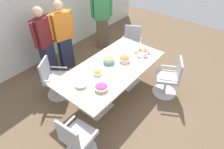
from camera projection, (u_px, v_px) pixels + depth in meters
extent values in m
cube|color=brown|center=(112.00, 93.00, 4.58)|extent=(10.00, 10.00, 0.01)
cube|color=silver|center=(37.00, 10.00, 4.87)|extent=(8.00, 0.10, 2.80)
cube|color=#CCB793|center=(112.00, 68.00, 4.12)|extent=(2.40, 1.20, 0.04)
cube|color=silver|center=(96.00, 106.00, 4.23)|extent=(0.56, 0.56, 0.02)
cylinder|color=silver|center=(95.00, 95.00, 4.01)|extent=(0.09, 0.09, 0.69)
cube|color=silver|center=(126.00, 81.00, 4.90)|extent=(0.56, 0.56, 0.02)
cylinder|color=silver|center=(127.00, 69.00, 4.68)|extent=(0.09, 0.09, 0.69)
cylinder|color=silver|center=(130.00, 58.00, 5.69)|extent=(0.73, 0.73, 0.02)
cylinder|color=silver|center=(131.00, 51.00, 5.56)|extent=(0.05, 0.05, 0.41)
cube|color=#ADB2BC|center=(131.00, 44.00, 5.41)|extent=(0.62, 0.62, 0.06)
cube|color=#ADB2BC|center=(133.00, 33.00, 5.42)|extent=(0.24, 0.40, 0.42)
cube|color=silver|center=(141.00, 41.00, 5.30)|extent=(0.34, 0.20, 0.02)
cube|color=silver|center=(123.00, 39.00, 5.37)|extent=(0.34, 0.20, 0.02)
cylinder|color=silver|center=(60.00, 93.00, 4.55)|extent=(0.75, 0.75, 0.02)
cylinder|color=silver|center=(58.00, 86.00, 4.41)|extent=(0.05, 0.05, 0.41)
cube|color=#ADB2BC|center=(56.00, 78.00, 4.27)|extent=(0.64, 0.64, 0.06)
cube|color=#ADB2BC|center=(45.00, 69.00, 4.13)|extent=(0.39, 0.28, 0.42)
cube|color=silver|center=(59.00, 67.00, 4.38)|extent=(0.23, 0.32, 0.02)
cube|color=silver|center=(52.00, 82.00, 4.00)|extent=(0.23, 0.32, 0.02)
cylinder|color=silver|center=(81.00, 143.00, 3.31)|extent=(0.05, 0.05, 0.41)
cube|color=#ADB2BC|center=(79.00, 135.00, 3.16)|extent=(0.50, 0.50, 0.06)
cube|color=#ADB2BC|center=(68.00, 136.00, 2.87)|extent=(0.08, 0.44, 0.42)
cube|color=silver|center=(67.00, 124.00, 3.19)|extent=(0.37, 0.06, 0.02)
cube|color=silver|center=(90.00, 138.00, 2.98)|extent=(0.37, 0.06, 0.02)
cylinder|color=silver|center=(164.00, 92.00, 4.58)|extent=(0.73, 0.73, 0.02)
cylinder|color=silver|center=(165.00, 85.00, 4.45)|extent=(0.05, 0.05, 0.41)
cube|color=#ADB2BC|center=(167.00, 77.00, 4.30)|extent=(0.62, 0.62, 0.06)
cube|color=#ADB2BC|center=(179.00, 69.00, 4.12)|extent=(0.40, 0.24, 0.42)
cube|color=silver|center=(169.00, 80.00, 4.04)|extent=(0.20, 0.34, 0.02)
cube|color=silver|center=(168.00, 66.00, 4.42)|extent=(0.20, 0.34, 0.02)
cube|color=#232842|center=(49.00, 60.00, 4.91)|extent=(0.36, 0.27, 0.83)
cube|color=maroon|center=(42.00, 32.00, 4.44)|extent=(0.48, 0.32, 0.66)
sphere|color=#DBAD89|center=(37.00, 12.00, 4.14)|extent=(0.23, 0.23, 0.23)
cylinder|color=maroon|center=(50.00, 26.00, 4.60)|extent=(0.10, 0.10, 0.59)
cylinder|color=maroon|center=(34.00, 36.00, 4.23)|extent=(0.10, 0.10, 0.59)
cube|color=#232842|center=(66.00, 53.00, 5.13)|extent=(0.36, 0.27, 0.84)
cube|color=orange|center=(62.00, 26.00, 4.66)|extent=(0.48, 0.31, 0.67)
sphere|color=#DBAD89|center=(58.00, 6.00, 4.36)|extent=(0.23, 0.23, 0.23)
cylinder|color=orange|center=(71.00, 22.00, 4.76)|extent=(0.10, 0.10, 0.60)
cylinder|color=orange|center=(51.00, 28.00, 4.51)|extent=(0.10, 0.10, 0.60)
cube|color=brown|center=(102.00, 33.00, 5.94)|extent=(0.37, 0.36, 0.90)
cube|color=#388C4C|center=(101.00, 7.00, 5.43)|extent=(0.48, 0.45, 0.71)
cylinder|color=#388C4C|center=(111.00, 5.00, 5.45)|extent=(0.11, 0.11, 0.64)
cylinder|color=#388C4C|center=(92.00, 6.00, 5.37)|extent=(0.11, 0.11, 0.64)
cylinder|color=beige|center=(101.00, 88.00, 3.56)|extent=(0.25, 0.25, 0.07)
ellipsoid|color=#9E3D8E|center=(101.00, 86.00, 3.54)|extent=(0.22, 0.22, 0.06)
cylinder|color=white|center=(124.00, 60.00, 4.24)|extent=(0.24, 0.24, 0.08)
ellipsoid|color=#AD702D|center=(125.00, 58.00, 4.22)|extent=(0.21, 0.21, 0.08)
cylinder|color=#4C9EC6|center=(109.00, 61.00, 4.20)|extent=(0.25, 0.25, 0.08)
ellipsoid|color=tan|center=(109.00, 59.00, 4.18)|extent=(0.22, 0.22, 0.07)
cylinder|color=white|center=(98.00, 73.00, 3.90)|extent=(0.17, 0.17, 0.06)
ellipsoid|color=orange|center=(98.00, 72.00, 3.88)|extent=(0.15, 0.15, 0.05)
cylinder|color=white|center=(142.00, 54.00, 4.49)|extent=(0.38, 0.38, 0.01)
torus|color=tan|center=(145.00, 50.00, 4.56)|extent=(0.11, 0.11, 0.03)
torus|color=tan|center=(140.00, 50.00, 4.58)|extent=(0.11, 0.11, 0.03)
torus|color=tan|center=(136.00, 53.00, 4.49)|extent=(0.11, 0.11, 0.03)
torus|color=white|center=(139.00, 56.00, 4.38)|extent=(0.11, 0.11, 0.03)
torus|color=pink|center=(145.00, 56.00, 4.37)|extent=(0.11, 0.11, 0.03)
torus|color=pink|center=(148.00, 53.00, 4.47)|extent=(0.11, 0.11, 0.03)
cylinder|color=white|center=(81.00, 85.00, 3.65)|extent=(0.24, 0.24, 0.01)
cylinder|color=silver|center=(81.00, 85.00, 3.65)|extent=(0.24, 0.24, 0.01)
cylinder|color=white|center=(81.00, 85.00, 3.65)|extent=(0.24, 0.24, 0.01)
cylinder|color=silver|center=(81.00, 85.00, 3.64)|extent=(0.24, 0.24, 0.01)
cylinder|color=white|center=(81.00, 84.00, 3.64)|extent=(0.24, 0.24, 0.01)
cylinder|color=silver|center=(81.00, 84.00, 3.64)|extent=(0.24, 0.24, 0.01)
cylinder|color=white|center=(81.00, 84.00, 3.63)|extent=(0.24, 0.24, 0.01)
cylinder|color=silver|center=(81.00, 84.00, 3.63)|extent=(0.24, 0.24, 0.01)
cylinder|color=white|center=(81.00, 83.00, 3.62)|extent=(0.24, 0.24, 0.01)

